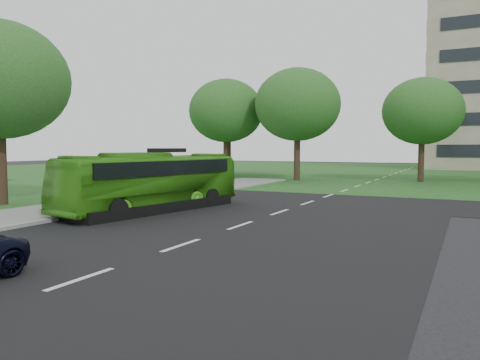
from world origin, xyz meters
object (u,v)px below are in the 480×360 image
(tree_park_f, at_px, (228,113))
(bus, at_px, (152,182))
(tree_park_a, at_px, (226,111))
(tree_park_c, at_px, (422,111))
(tree_park_b, at_px, (297,105))

(tree_park_f, height_order, bus, tree_park_f)
(tree_park_a, bearing_deg, tree_park_c, 7.35)
(tree_park_c, xyz_separation_m, tree_park_f, (-19.59, 1.92, 0.67))
(tree_park_a, height_order, bus, tree_park_a)
(tree_park_c, bearing_deg, tree_park_a, -172.65)
(tree_park_a, height_order, tree_park_b, tree_park_b)
(tree_park_b, bearing_deg, tree_park_c, 15.25)
(tree_park_a, relative_size, tree_park_b, 0.96)
(tree_park_c, distance_m, tree_park_f, 19.70)
(tree_park_b, relative_size, tree_park_f, 1.02)
(tree_park_b, height_order, tree_park_c, tree_park_b)
(tree_park_a, relative_size, bus, 0.98)
(tree_park_b, relative_size, bus, 1.02)
(tree_park_c, relative_size, tree_park_f, 0.90)
(bus, bearing_deg, tree_park_f, 121.09)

